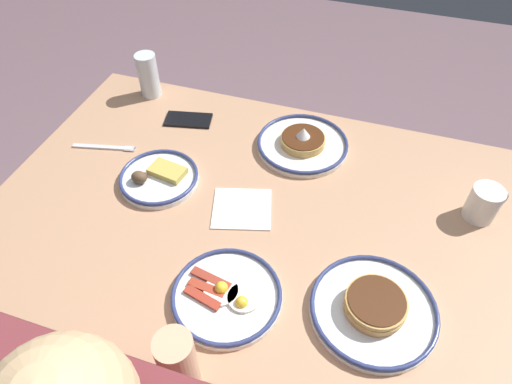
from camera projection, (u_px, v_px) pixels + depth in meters
ground_plane at (251, 337)px, 1.73m from camera, size 6.00×6.00×0.00m
dining_table at (249, 230)px, 1.25m from camera, size 1.33×0.90×0.75m
plate_near_main at (303, 143)px, 1.33m from camera, size 0.27×0.27×0.07m
plate_center_pancakes at (158, 177)px, 1.23m from camera, size 0.22×0.22×0.05m
plate_far_companion at (227, 295)px, 0.99m from camera, size 0.24×0.24×0.04m
plate_far_side at (374, 308)px, 0.96m from camera, size 0.27×0.27×0.05m
coffee_mug at (484, 203)px, 1.12m from camera, size 0.10×0.08×0.09m
drinking_glass at (149, 77)px, 1.48m from camera, size 0.07×0.07×0.15m
cell_phone at (188, 120)px, 1.43m from camera, size 0.16×0.10×0.01m
paper_napkin at (242, 209)px, 1.17m from camera, size 0.18×0.18×0.00m
fork_near at (105, 147)px, 1.34m from camera, size 0.19×0.06×0.01m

